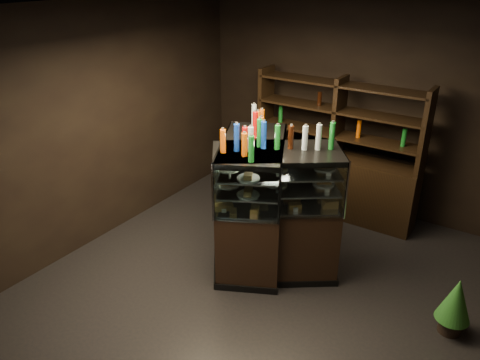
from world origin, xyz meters
The scene contains 7 objects.
ground centered at (0.00, 0.00, 0.00)m, with size 5.00×5.00×0.00m, color black.
room_shell centered at (0.00, 0.00, 1.94)m, with size 5.02×5.02×3.01m.
display_case centered at (-0.35, 0.34, 0.51)m, with size 1.77×1.59×1.55m.
food_display centered at (-0.35, 0.34, 1.17)m, with size 1.31×1.24×0.47m.
bottles_top centered at (-0.35, 0.34, 1.68)m, with size 1.14×1.10×0.30m.
potted_conifer centered at (1.81, 0.37, 0.41)m, with size 0.33×0.33×0.71m.
back_shelving centered at (-0.20, 2.05, 0.61)m, with size 2.36×0.42×2.00m.
Camera 1 is at (2.07, -3.79, 3.36)m, focal length 35.00 mm.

